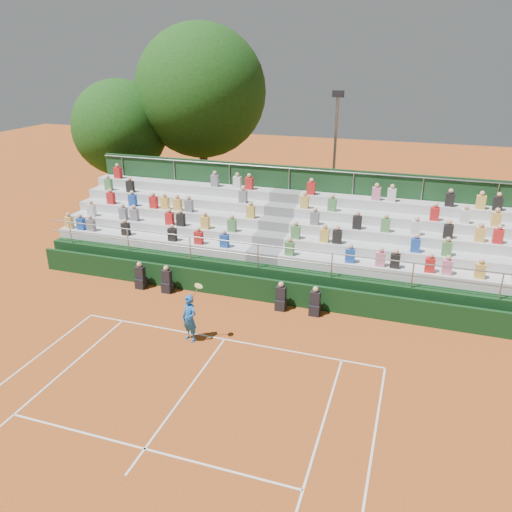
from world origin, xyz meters
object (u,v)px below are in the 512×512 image
(tennis_player, at_px, (190,318))
(tree_east, at_px, (201,92))
(tree_west, at_px, (120,128))
(floodlight_mast, at_px, (335,150))

(tennis_player, height_order, tree_east, tree_east)
(tennis_player, xyz_separation_m, tree_west, (-9.99, 12.20, 4.35))
(tennis_player, bearing_deg, floodlight_mast, 80.17)
(tennis_player, distance_m, tree_west, 16.36)
(tree_east, relative_size, floodlight_mast, 1.47)
(tree_east, height_order, floodlight_mast, tree_east)
(tree_west, relative_size, tree_east, 0.73)
(tree_east, bearing_deg, tree_west, -154.77)
(tennis_player, bearing_deg, tree_east, 111.72)
(tennis_player, xyz_separation_m, floodlight_mast, (2.38, 13.77, 3.54))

